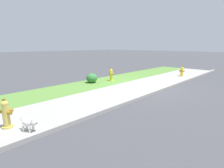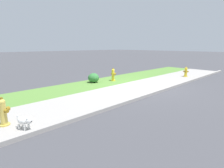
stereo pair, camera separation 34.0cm
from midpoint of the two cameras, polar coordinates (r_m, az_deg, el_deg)
The scene contains 9 objects.
ground_plane at distance 9.19m, azimuth 7.95°, elevation -0.80°, with size 120.00×120.00×0.00m, color #424247.
sidewalk_pavement at distance 9.19m, azimuth 7.95°, elevation -0.77°, with size 18.00×2.35×0.01m, color #9E9993.
grass_verge at distance 10.63m, azimuth -2.00°, elevation 1.14°, with size 18.00×2.18×0.01m, color #568438.
street_curb at distance 8.53m, azimuth 14.81°, elevation -1.72°, with size 18.00×0.16×0.12m, color #9E9993.
fire_hydrant_by_grass_verge at distance 5.36m, azimuth -32.88°, elevation -8.21°, with size 0.32×0.35×0.78m.
fire_hydrant_near_corner at distance 13.01m, azimuth 21.13°, elevation 3.84°, with size 0.33×0.37×0.69m.
fire_hydrant_across_street at distance 10.51m, azimuth -1.22°, elevation 3.05°, with size 0.33×0.36×0.77m.
small_white_dog at distance 4.91m, azimuth -27.28°, elevation -11.14°, with size 0.32×0.47×0.42m.
shrub_bush_mid_verge at distance 10.08m, azimuth -7.60°, elevation 1.95°, with size 0.64×0.64×0.54m.
Camera 1 is at (-7.42, -5.06, 2.09)m, focal length 28.00 mm.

